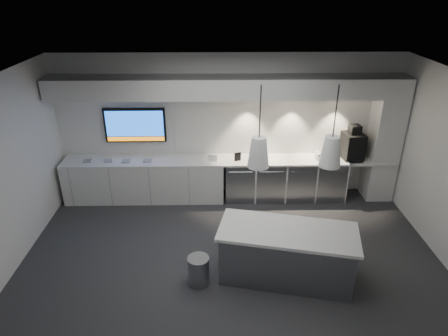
{
  "coord_description": "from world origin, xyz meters",
  "views": [
    {
      "loc": [
        -0.22,
        -5.34,
        4.26
      ],
      "look_at": [
        -0.1,
        1.1,
        1.21
      ],
      "focal_mm": 32.0,
      "sensor_mm": 36.0,
      "label": 1
    }
  ],
  "objects_px": {
    "island": "(286,254)",
    "coffee_machine": "(353,145)",
    "wall_tv": "(135,125)",
    "bin": "(199,270)"
  },
  "relations": [
    {
      "from": "island",
      "to": "wall_tv",
      "type": "bearing_deg",
      "value": 146.45
    },
    {
      "from": "wall_tv",
      "to": "island",
      "type": "xyz_separation_m",
      "value": [
        2.73,
        -2.84,
        -1.12
      ]
    },
    {
      "from": "island",
      "to": "coffee_machine",
      "type": "distance_m",
      "value": 3.2
    },
    {
      "from": "wall_tv",
      "to": "coffee_machine",
      "type": "relative_size",
      "value": 1.76
    },
    {
      "from": "wall_tv",
      "to": "island",
      "type": "distance_m",
      "value": 4.09
    },
    {
      "from": "bin",
      "to": "wall_tv",
      "type": "bearing_deg",
      "value": 115.09
    },
    {
      "from": "wall_tv",
      "to": "bin",
      "type": "distance_m",
      "value": 3.51
    },
    {
      "from": "bin",
      "to": "island",
      "type": "bearing_deg",
      "value": 4.71
    },
    {
      "from": "island",
      "to": "coffee_machine",
      "type": "xyz_separation_m",
      "value": [
        1.73,
        2.59,
        0.75
      ]
    },
    {
      "from": "wall_tv",
      "to": "bin",
      "type": "height_order",
      "value": "wall_tv"
    }
  ]
}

